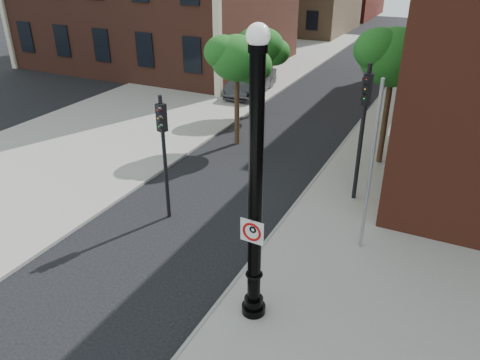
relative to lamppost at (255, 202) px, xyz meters
The scene contains 13 objects.
ground 4.55m from the lamppost, behind, with size 120.00×120.00×0.00m, color black.
sidewalk_right 10.52m from the lamppost, 72.71° to the left, with size 8.00×60.00×0.12m, color gray.
sidewalk_left 21.52m from the lamppost, 124.45° to the left, with size 10.00×50.00×0.12m, color gray.
curb_edge 10.14m from the lamppost, 95.87° to the left, with size 0.10×60.00×0.14m, color gray.
lamppost is the anchor object (origin of this frame).
no_parking_sign 0.70m from the lamppost, 86.21° to the right, with size 0.60×0.09×0.60m.
parked_car 20.20m from the lamppost, 115.25° to the left, with size 1.78×5.10×1.68m, color #2A2A2E.
traffic_signal_left 5.70m from the lamppost, 146.36° to the left, with size 0.33×0.38×4.40m.
traffic_signal_right 7.23m from the lamppost, 83.61° to the left, with size 0.38×0.44×5.13m.
utility_pole 4.57m from the lamppost, 67.00° to the left, with size 0.11×0.11×5.45m, color #999999.
street_tree_a 11.78m from the lamppost, 118.43° to the left, with size 2.84×2.57×5.11m.
street_tree_b 16.32m from the lamppost, 113.00° to the left, with size 2.62×2.37×4.72m.
street_tree_c 11.11m from the lamppost, 84.66° to the left, with size 3.21×2.90×5.78m.
Camera 1 is at (6.81, -7.99, 8.58)m, focal length 35.00 mm.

